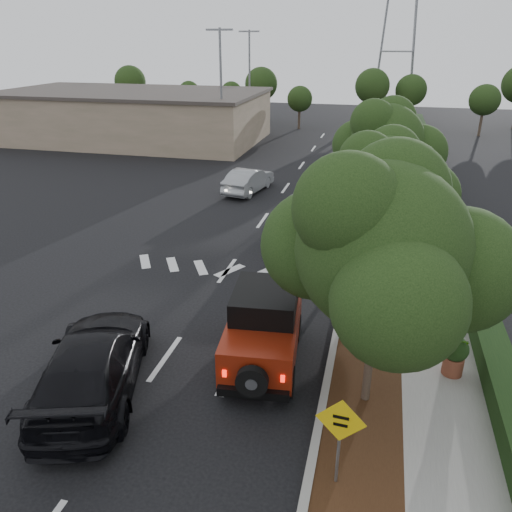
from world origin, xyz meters
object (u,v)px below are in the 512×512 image
(silver_suv_ahead, at_px, (309,218))
(speed_hump_sign, at_px, (340,431))
(red_jeep, at_px, (265,325))
(black_suv_oncoming, at_px, (93,364))

(silver_suv_ahead, height_order, speed_hump_sign, speed_hump_sign)
(red_jeep, relative_size, speed_hump_sign, 2.08)
(red_jeep, bearing_deg, black_suv_oncoming, -154.39)
(red_jeep, relative_size, black_suv_oncoming, 0.77)
(silver_suv_ahead, distance_m, black_suv_oncoming, 12.81)
(black_suv_oncoming, bearing_deg, silver_suv_ahead, -124.29)
(black_suv_oncoming, relative_size, speed_hump_sign, 2.69)
(black_suv_oncoming, height_order, speed_hump_sign, speed_hump_sign)
(red_jeep, xyz_separation_m, black_suv_oncoming, (-3.90, -2.39, -0.28))
(silver_suv_ahead, xyz_separation_m, black_suv_oncoming, (-3.66, -12.28, -0.00))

